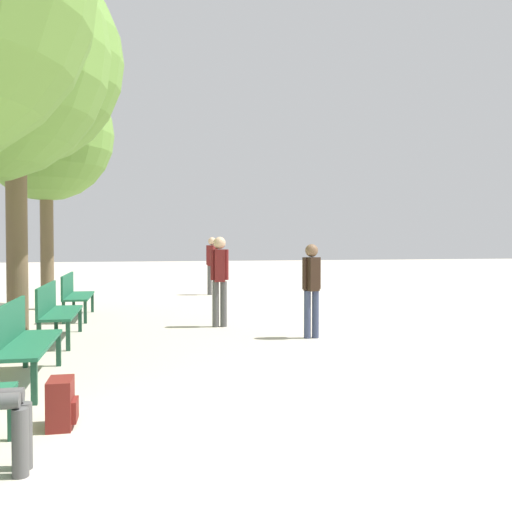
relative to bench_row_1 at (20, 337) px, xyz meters
The scene contains 10 objects.
ground_plane 3.93m from the bench_row_1, 60.42° to the right, with size 80.00×80.00×0.00m, color beige.
bench_row_1 is the anchor object (origin of this frame).
bench_row_2 2.82m from the bench_row_1, 90.00° to the left, with size 0.50×1.87×0.93m.
bench_row_3 5.63m from the bench_row_1, 90.00° to the left, with size 0.50×1.87×0.93m.
tree_row_2 5.83m from the bench_row_1, 101.30° to the left, with size 3.76×3.76×6.72m.
tree_row_3 8.16m from the bench_row_1, 96.09° to the left, with size 3.13×3.13×5.70m.
backpack 1.82m from the bench_row_1, 68.43° to the right, with size 0.25×0.35×0.43m.
pedestrian_near 4.74m from the bench_row_1, 53.16° to the left, with size 0.34×0.24×1.70m.
pedestrian_mid 10.62m from the bench_row_1, 70.80° to the left, with size 0.35×0.30×1.72m.
pedestrian_far 4.75m from the bench_row_1, 28.34° to the left, with size 0.32×0.26×1.58m.
Camera 1 is at (-0.60, -3.48, 1.65)m, focal length 40.00 mm.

